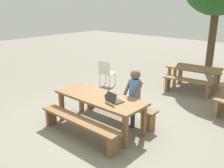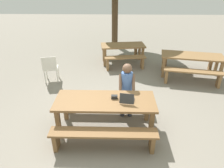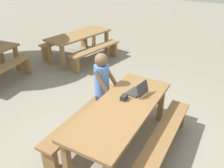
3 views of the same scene
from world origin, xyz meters
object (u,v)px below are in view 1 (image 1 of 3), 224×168
(picnic_table_rear, at_px, (194,71))
(plastic_chair, at_px, (106,72))
(laptop, at_px, (114,100))
(small_pouch, at_px, (108,96))
(picnic_table_front, at_px, (100,101))
(person_seated, at_px, (134,93))

(picnic_table_rear, bearing_deg, plastic_chair, -151.06)
(laptop, height_order, picnic_table_rear, laptop)
(small_pouch, bearing_deg, picnic_table_rear, 85.96)
(picnic_table_rear, bearing_deg, laptop, -97.04)
(laptop, bearing_deg, small_pouch, -15.39)
(small_pouch, height_order, plastic_chair, plastic_chair)
(picnic_table_front, relative_size, laptop, 6.40)
(picnic_table_front, relative_size, small_pouch, 16.03)
(picnic_table_front, relative_size, picnic_table_rear, 1.23)
(picnic_table_front, distance_m, laptop, 0.49)
(person_seated, bearing_deg, picnic_table_rear, 90.20)
(picnic_table_front, distance_m, small_pouch, 0.25)
(laptop, distance_m, picnic_table_rear, 3.99)
(laptop, bearing_deg, person_seated, -82.60)
(person_seated, bearing_deg, laptop, -91.78)
(plastic_chair, bearing_deg, picnic_table_front, 119.26)
(small_pouch, distance_m, person_seated, 0.61)
(laptop, xyz_separation_m, plastic_chair, (-2.31, 2.31, -0.32))
(person_seated, height_order, picnic_table_rear, person_seated)
(picnic_table_rear, bearing_deg, picnic_table_front, -103.70)
(small_pouch, relative_size, person_seated, 0.10)
(picnic_table_front, distance_m, person_seated, 0.78)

